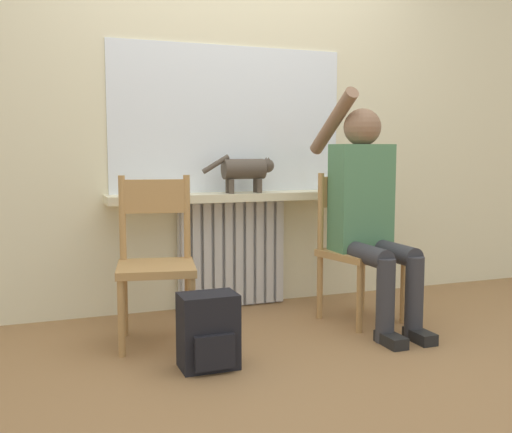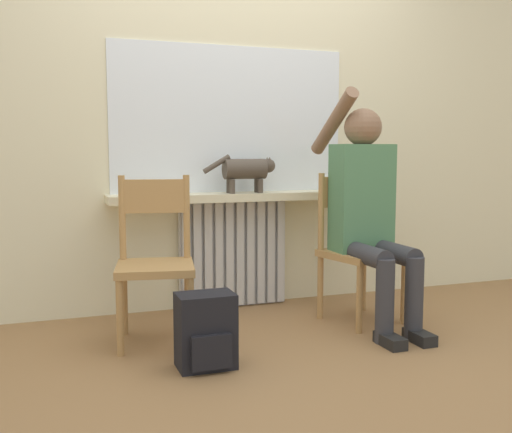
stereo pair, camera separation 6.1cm
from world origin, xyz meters
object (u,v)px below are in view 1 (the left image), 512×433
chair_right (357,246)px  person (368,206)px  backpack (209,332)px  chair_left (156,259)px  cat (246,170)px

chair_right → person: person is taller
person → backpack: person is taller
chair_left → chair_right: same height
backpack → person: bearing=19.4°
cat → chair_left: bearing=-146.5°
chair_right → cat: 0.83m
person → backpack: size_ratio=3.88×
person → cat: bearing=135.7°
chair_right → backpack: 1.20m
chair_left → backpack: bearing=-62.3°
chair_left → person: bearing=5.9°
person → cat: (-0.56, 0.54, 0.20)m
person → backpack: bearing=-160.6°
person → cat: person is taller
chair_left → cat: bearing=44.2°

